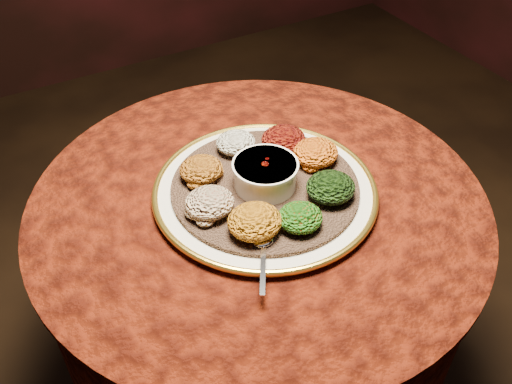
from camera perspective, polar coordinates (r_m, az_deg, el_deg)
table at (r=1.32m, az=0.21°, el=-6.36°), size 0.96×0.96×0.73m
platter at (r=1.19m, az=0.90°, el=0.13°), size 0.57×0.57×0.02m
injera at (r=1.18m, az=0.91°, el=0.52°), size 0.41×0.41×0.01m
stew_bowl at (r=1.16m, az=0.93°, el=1.93°), size 0.14×0.14×0.06m
spoon at (r=1.05m, az=0.76°, el=-5.35°), size 0.09×0.13×0.01m
portion_ayib at (r=1.26m, az=-2.04°, el=4.96°), size 0.09×0.08×0.04m
portion_kitfo at (r=1.27m, az=2.76°, el=5.31°), size 0.10×0.09×0.05m
portion_tikil at (r=1.23m, az=5.97°, el=3.95°), size 0.10×0.09×0.05m
portion_gomen at (r=1.15m, az=7.48°, el=0.47°), size 0.10×0.10×0.05m
portion_mixveg at (r=1.08m, az=4.44°, el=-2.55°), size 0.09×0.08×0.04m
portion_kik at (r=1.06m, az=-0.13°, el=-2.95°), size 0.10×0.10×0.05m
portion_timatim at (r=1.11m, az=-4.66°, el=-1.08°), size 0.10×0.09×0.05m
portion_shiro at (r=1.19m, az=-5.51°, el=2.28°), size 0.09×0.09×0.04m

